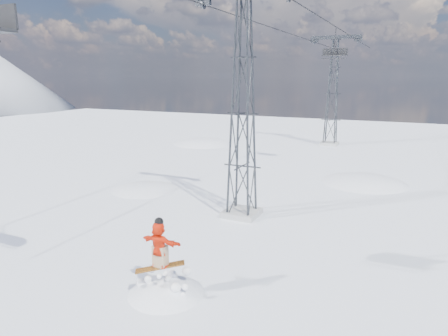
{
  "coord_description": "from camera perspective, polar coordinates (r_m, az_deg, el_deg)",
  "views": [
    {
      "loc": [
        8.57,
        -10.88,
        7.36
      ],
      "look_at": [
        1.76,
        3.7,
        3.64
      ],
      "focal_mm": 32.0,
      "sensor_mm": 36.0,
      "label": 1
    }
  ],
  "objects": [
    {
      "name": "ground",
      "position": [
        15.68,
        -12.06,
        -15.27
      ],
      "size": [
        120.0,
        120.0,
        0.0
      ],
      "primitive_type": "plane",
      "color": "white",
      "rests_on": "ground"
    },
    {
      "name": "snow_terrain",
      "position": [
        38.69,
        2.3,
        -12.97
      ],
      "size": [
        39.0,
        37.0,
        22.0
      ],
      "color": "white",
      "rests_on": "ground"
    },
    {
      "name": "lift_tower_near",
      "position": [
        20.5,
        2.68,
        7.72
      ],
      "size": [
        5.2,
        1.8,
        11.43
      ],
      "color": "#999999",
      "rests_on": "ground"
    },
    {
      "name": "lift_tower_far",
      "position": [
        44.6,
        15.24,
        10.15
      ],
      "size": [
        5.2,
        1.8,
        11.43
      ],
      "color": "#999999",
      "rests_on": "ground"
    },
    {
      "name": "haul_cables",
      "position": [
        31.55,
        11.26,
        19.14
      ],
      "size": [
        4.46,
        51.0,
        0.06
      ],
      "color": "black",
      "rests_on": "ground"
    },
    {
      "name": "snowboarder_jump",
      "position": [
        15.53,
        -8.07,
        -22.52
      ],
      "size": [
        4.4,
        4.4,
        6.82
      ],
      "color": "white",
      "rests_on": "ground"
    },
    {
      "name": "lift_chair_mid",
      "position": [
        31.88,
        15.53,
        15.58
      ],
      "size": [
        1.83,
        0.53,
        2.27
      ],
      "color": "black",
      "rests_on": "ground"
    }
  ]
}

